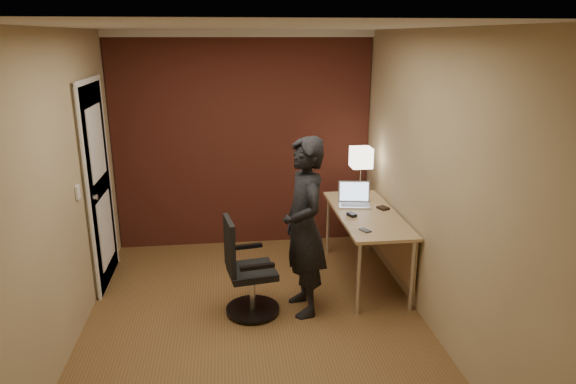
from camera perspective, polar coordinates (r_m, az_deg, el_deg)
The scene contains 9 objects.
room at distance 5.60m, azimuth -7.64°, elevation 5.84°, with size 4.00×4.00×4.00m.
desk at distance 5.29m, azimuth 9.44°, elevation -3.52°, with size 0.60×1.50×0.73m.
desk_lamp at distance 5.71m, azimuth 8.12°, elevation 3.76°, with size 0.22×0.22×0.54m.
laptop at distance 5.45m, azimuth 7.37°, elevation -0.71°, with size 0.37×0.31×0.23m.
mouse at distance 5.10m, azimuth 7.09°, elevation -2.52°, with size 0.06×0.10×0.03m, color black.
phone at distance 4.75m, azimuth 8.56°, elevation -4.22°, with size 0.06×0.12×0.01m, color black.
wallet at distance 5.36m, azimuth 10.52°, elevation -1.76°, with size 0.09×0.11×0.02m, color black.
office_chair at distance 4.66m, azimuth -4.73°, elevation -9.02°, with size 0.49×0.54×0.90m.
person at distance 4.55m, azimuth 1.81°, elevation -3.95°, with size 0.59×0.39×1.62m, color black.
Camera 1 is at (-0.21, -3.95, 2.44)m, focal length 32.00 mm.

